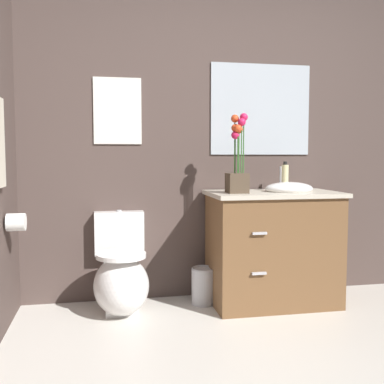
{
  "coord_description": "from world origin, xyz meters",
  "views": [
    {
      "loc": [
        -0.87,
        -1.64,
        1.09
      ],
      "look_at": [
        -0.26,
        1.45,
        0.84
      ],
      "focal_mm": 42.75,
      "sensor_mm": 36.0,
      "label": 1
    }
  ],
  "objects_px": {
    "flower_vase": "(237,165)",
    "wall_mirror": "(261,110)",
    "soap_bottle": "(285,177)",
    "wall_poster": "(118,111)",
    "vanity_cabinet": "(273,246)",
    "trash_bin": "(204,286)",
    "toilet_paper_roll": "(16,222)",
    "toilet": "(121,278)"
  },
  "relations": [
    {
      "from": "flower_vase",
      "to": "wall_mirror",
      "type": "height_order",
      "value": "wall_mirror"
    },
    {
      "from": "soap_bottle",
      "to": "wall_poster",
      "type": "height_order",
      "value": "wall_poster"
    },
    {
      "from": "flower_vase",
      "to": "soap_bottle",
      "type": "xyz_separation_m",
      "value": [
        0.39,
        0.09,
        -0.1
      ]
    },
    {
      "from": "vanity_cabinet",
      "to": "trash_bin",
      "type": "height_order",
      "value": "vanity_cabinet"
    },
    {
      "from": "flower_vase",
      "to": "toilet_paper_roll",
      "type": "height_order",
      "value": "flower_vase"
    },
    {
      "from": "vanity_cabinet",
      "to": "flower_vase",
      "type": "height_order",
      "value": "flower_vase"
    },
    {
      "from": "trash_bin",
      "to": "vanity_cabinet",
      "type": "bearing_deg",
      "value": -9.18
    },
    {
      "from": "wall_poster",
      "to": "wall_mirror",
      "type": "bearing_deg",
      "value": 0.0
    },
    {
      "from": "trash_bin",
      "to": "soap_bottle",
      "type": "bearing_deg",
      "value": -4.48
    },
    {
      "from": "flower_vase",
      "to": "toilet_paper_roll",
      "type": "relative_size",
      "value": 5.06
    },
    {
      "from": "soap_bottle",
      "to": "trash_bin",
      "type": "distance_m",
      "value": 1.0
    },
    {
      "from": "toilet",
      "to": "trash_bin",
      "type": "relative_size",
      "value": 2.54
    },
    {
      "from": "wall_poster",
      "to": "wall_mirror",
      "type": "distance_m",
      "value": 1.1
    },
    {
      "from": "wall_poster",
      "to": "toilet_paper_roll",
      "type": "distance_m",
      "value": 1.09
    },
    {
      "from": "toilet",
      "to": "soap_bottle",
      "type": "bearing_deg",
      "value": 0.37
    },
    {
      "from": "wall_mirror",
      "to": "toilet_paper_roll",
      "type": "bearing_deg",
      "value": -165.16
    },
    {
      "from": "soap_bottle",
      "to": "trash_bin",
      "type": "relative_size",
      "value": 0.8
    },
    {
      "from": "trash_bin",
      "to": "wall_poster",
      "type": "height_order",
      "value": "wall_poster"
    },
    {
      "from": "flower_vase",
      "to": "toilet",
      "type": "bearing_deg",
      "value": 174.12
    },
    {
      "from": "wall_mirror",
      "to": "vanity_cabinet",
      "type": "bearing_deg",
      "value": -89.45
    },
    {
      "from": "soap_bottle",
      "to": "wall_poster",
      "type": "distance_m",
      "value": 1.33
    },
    {
      "from": "toilet_paper_roll",
      "to": "flower_vase",
      "type": "bearing_deg",
      "value": 4.42
    },
    {
      "from": "vanity_cabinet",
      "to": "flower_vase",
      "type": "xyz_separation_m",
      "value": [
        -0.29,
        -0.06,
        0.6
      ]
    },
    {
      "from": "wall_mirror",
      "to": "toilet_paper_roll",
      "type": "relative_size",
      "value": 7.27
    },
    {
      "from": "flower_vase",
      "to": "wall_poster",
      "type": "bearing_deg",
      "value": 156.62
    },
    {
      "from": "vanity_cabinet",
      "to": "wall_mirror",
      "type": "bearing_deg",
      "value": 90.55
    },
    {
      "from": "vanity_cabinet",
      "to": "toilet",
      "type": "bearing_deg",
      "value": 178.63
    },
    {
      "from": "toilet",
      "to": "vanity_cabinet",
      "type": "height_order",
      "value": "vanity_cabinet"
    },
    {
      "from": "vanity_cabinet",
      "to": "wall_mirror",
      "type": "relative_size",
      "value": 1.26
    },
    {
      "from": "soap_bottle",
      "to": "wall_poster",
      "type": "xyz_separation_m",
      "value": [
        -1.21,
        0.26,
        0.49
      ]
    },
    {
      "from": "toilet",
      "to": "toilet_paper_roll",
      "type": "height_order",
      "value": "toilet_paper_roll"
    },
    {
      "from": "vanity_cabinet",
      "to": "flower_vase",
      "type": "relative_size",
      "value": 1.81
    },
    {
      "from": "flower_vase",
      "to": "trash_bin",
      "type": "relative_size",
      "value": 2.05
    },
    {
      "from": "soap_bottle",
      "to": "wall_mirror",
      "type": "height_order",
      "value": "wall_mirror"
    },
    {
      "from": "vanity_cabinet",
      "to": "soap_bottle",
      "type": "height_order",
      "value": "soap_bottle"
    },
    {
      "from": "wall_poster",
      "to": "vanity_cabinet",
      "type": "bearing_deg",
      "value": -14.87
    },
    {
      "from": "wall_mirror",
      "to": "trash_bin",
      "type": "bearing_deg",
      "value": -157.01
    },
    {
      "from": "toilet",
      "to": "flower_vase",
      "type": "relative_size",
      "value": 1.24
    },
    {
      "from": "flower_vase",
      "to": "soap_bottle",
      "type": "distance_m",
      "value": 0.42
    },
    {
      "from": "vanity_cabinet",
      "to": "trash_bin",
      "type": "bearing_deg",
      "value": 170.82
    },
    {
      "from": "vanity_cabinet",
      "to": "trash_bin",
      "type": "xyz_separation_m",
      "value": [
        -0.5,
        0.08,
        -0.29
      ]
    },
    {
      "from": "toilet_paper_roll",
      "to": "wall_poster",
      "type": "bearing_deg",
      "value": 35.66
    }
  ]
}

